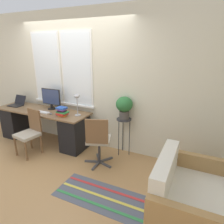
% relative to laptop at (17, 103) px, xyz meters
% --- Properties ---
extents(ground_plane, '(14.00, 14.00, 0.00)m').
position_rel_laptop_xyz_m(ground_plane, '(1.41, -0.35, -0.77)').
color(ground_plane, tan).
extents(wall_back_with_window, '(9.00, 0.12, 2.70)m').
position_rel_laptop_xyz_m(wall_back_with_window, '(1.39, 0.36, 0.59)').
color(wall_back_with_window, beige).
rests_on(wall_back_with_window, ground_plane).
extents(desk, '(2.13, 0.63, 0.72)m').
position_rel_laptop_xyz_m(desk, '(0.76, -0.03, -0.38)').
color(desk, brown).
rests_on(desk, ground_plane).
extents(laptop, '(0.31, 0.30, 0.21)m').
position_rel_laptop_xyz_m(laptop, '(0.00, 0.00, 0.00)').
color(laptop, black).
rests_on(laptop, desk).
extents(monitor, '(0.47, 0.17, 0.44)m').
position_rel_laptop_xyz_m(monitor, '(0.90, 0.13, 0.19)').
color(monitor, black).
rests_on(monitor, desk).
extents(keyboard, '(0.32, 0.11, 0.02)m').
position_rel_laptop_xyz_m(keyboard, '(0.89, -0.16, -0.04)').
color(keyboard, silver).
rests_on(keyboard, desk).
extents(mouse, '(0.04, 0.06, 0.03)m').
position_rel_laptop_xyz_m(mouse, '(1.14, -0.18, -0.03)').
color(mouse, slate).
rests_on(mouse, desk).
extents(desk_lamp, '(0.12, 0.12, 0.42)m').
position_rel_laptop_xyz_m(desk_lamp, '(1.65, 0.01, 0.26)').
color(desk_lamp, '#ADADB2').
rests_on(desk_lamp, desk).
extents(book_stack, '(0.23, 0.19, 0.18)m').
position_rel_laptop_xyz_m(book_stack, '(1.40, -0.15, 0.04)').
color(book_stack, orange).
rests_on(book_stack, desk).
extents(desk_chair_wooden, '(0.44, 0.45, 0.87)m').
position_rel_laptop_xyz_m(desk_chair_wooden, '(0.91, -0.53, -0.31)').
color(desk_chair_wooden, brown).
rests_on(desk_chair_wooden, ground_plane).
extents(office_chair_swivel, '(0.53, 0.53, 0.91)m').
position_rel_laptop_xyz_m(office_chair_swivel, '(2.30, -0.34, -0.28)').
color(office_chair_swivel, '#47474C').
rests_on(office_chair_swivel, ground_plane).
extents(couch_loveseat, '(0.76, 1.12, 0.81)m').
position_rel_laptop_xyz_m(couch_loveseat, '(3.81, -0.96, -0.48)').
color(couch_loveseat, white).
rests_on(couch_loveseat, ground_plane).
extents(plant_stand, '(0.28, 0.28, 0.73)m').
position_rel_laptop_xyz_m(plant_stand, '(2.54, 0.21, -0.13)').
color(plant_stand, '#333338').
rests_on(plant_stand, ground_plane).
extents(potted_plant, '(0.31, 0.31, 0.42)m').
position_rel_laptop_xyz_m(potted_plant, '(2.54, 0.21, 0.20)').
color(potted_plant, '#514C47').
rests_on(potted_plant, plant_stand).
extents(floor_rug_striped, '(1.49, 0.56, 0.01)m').
position_rel_laptop_xyz_m(floor_rug_striped, '(2.80, -1.02, -0.77)').
color(floor_rug_striped, '#565B6B').
rests_on(floor_rug_striped, ground_plane).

